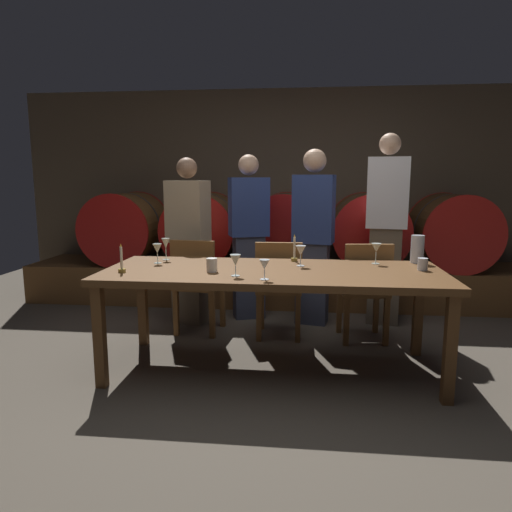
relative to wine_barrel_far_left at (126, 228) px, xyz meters
name	(u,v)px	position (x,y,z in m)	size (l,w,h in m)	color
ground_plane	(267,386)	(1.87, -2.29, -0.84)	(8.48, 8.48, 0.00)	#4C443A
back_wall	(286,193)	(1.87, 0.55, 0.40)	(6.52, 0.24, 2.47)	brown
barrel_shelf	(283,282)	(1.87, 0.00, -0.62)	(5.87, 0.90, 0.43)	brown
wine_barrel_far_left	(126,228)	(0.00, 0.00, 0.00)	(0.83, 0.87, 0.83)	brown
wine_barrel_left	(204,228)	(0.94, 0.00, 0.00)	(0.83, 0.87, 0.83)	brown
wine_barrel_center	(285,229)	(1.89, 0.00, 0.00)	(0.83, 0.87, 0.83)	brown
wine_barrel_right	(367,230)	(2.81, 0.00, 0.00)	(0.83, 0.87, 0.83)	brown
wine_barrel_far_right	(452,231)	(3.73, 0.00, 0.00)	(0.83, 0.87, 0.83)	#513319
dining_table	(273,279)	(1.89, -2.00, -0.15)	(2.44, 0.96, 0.76)	brown
chair_left	(197,282)	(1.15, -1.25, -0.35)	(0.44, 0.44, 0.88)	brown
chair_center	(279,285)	(1.90, -1.30, -0.35)	(0.41, 0.41, 0.88)	brown
chair_right	(365,287)	(2.64, -1.32, -0.35)	(0.44, 0.44, 0.88)	brown
guest_far_left	(189,240)	(0.99, -0.93, -0.02)	(0.43, 0.33, 1.61)	brown
guest_center_left	(249,236)	(1.55, -0.69, 0.00)	(0.44, 0.35, 1.65)	#33384C
guest_center_right	(313,236)	(2.20, -0.81, 0.03)	(0.42, 0.31, 1.69)	#33384C
guest_far_right	(386,228)	(2.89, -0.73, 0.10)	(0.42, 0.30, 1.83)	brown
candle_left	(122,264)	(0.84, -2.21, -0.02)	(0.05, 0.05, 0.21)	olive
candle_right	(294,254)	(2.03, -1.63, -0.02)	(0.05, 0.05, 0.22)	olive
pitcher	(417,249)	(2.99, -1.59, 0.03)	(0.10, 0.10, 0.22)	silver
wine_glass_far_left	(157,249)	(0.98, -1.83, 0.03)	(0.07, 0.07, 0.15)	silver
wine_glass_left	(166,244)	(1.00, -1.68, 0.05)	(0.06, 0.06, 0.18)	silver
wine_glass_center_left	(235,261)	(1.65, -2.24, 0.02)	(0.07, 0.07, 0.15)	silver
wine_glass_center_right	(264,265)	(1.86, -2.34, 0.02)	(0.07, 0.07, 0.13)	white
wine_glass_right	(301,251)	(2.09, -1.83, 0.04)	(0.08, 0.08, 0.16)	white
wine_glass_far_right	(376,248)	(2.66, -1.68, 0.04)	(0.08, 0.08, 0.16)	silver
cup_left	(212,265)	(1.46, -2.12, -0.03)	(0.08, 0.08, 0.10)	white
cup_right	(423,264)	(2.96, -1.90, -0.04)	(0.07, 0.07, 0.09)	silver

